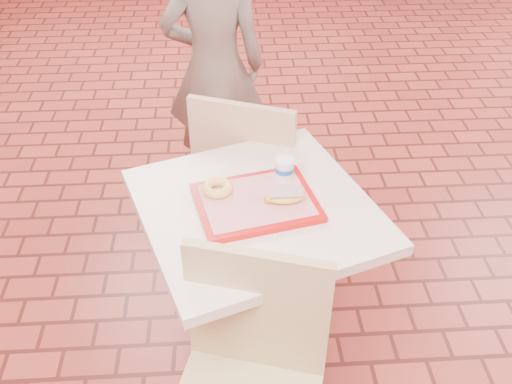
{
  "coord_description": "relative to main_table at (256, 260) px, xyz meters",
  "views": [
    {
      "loc": [
        -1.35,
        -2.11,
        2.16
      ],
      "look_at": [
        -1.25,
        -0.52,
        0.91
      ],
      "focal_mm": 40.0,
      "sensor_mm": 36.0,
      "label": 1
    }
  ],
  "objects": [
    {
      "name": "ring_donut",
      "position": [
        -0.14,
        0.05,
        0.32
      ],
      "size": [
        0.11,
        0.11,
        0.04
      ],
      "primitive_type": "torus",
      "rotation": [
        0.0,
        0.0,
        0.0
      ],
      "color": "#EDBF56",
      "rests_on": "serving_tray"
    },
    {
      "name": "paper_cup",
      "position": [
        0.11,
        0.11,
        0.35
      ],
      "size": [
        0.07,
        0.07,
        0.09
      ],
      "rotation": [
        0.0,
        0.0,
        -0.03
      ],
      "color": "white",
      "rests_on": "serving_tray"
    },
    {
      "name": "chair_main_front",
      "position": [
        -0.06,
        -0.53,
        -0.01
      ],
      "size": [
        0.57,
        0.57,
        1.0
      ],
      "rotation": [
        0.0,
        0.0,
        -0.29
      ],
      "color": "tan",
      "rests_on": "ground"
    },
    {
      "name": "main_table",
      "position": [
        0.0,
        0.0,
        0.0
      ],
      "size": [
        0.8,
        0.8,
        0.85
      ],
      "rotation": [
        0.0,
        0.0,
        0.34
      ],
      "color": "beige",
      "rests_on": "ground"
    },
    {
      "name": "chair_main_back",
      "position": [
        0.01,
        0.57,
        -0.01
      ],
      "size": [
        0.6,
        0.6,
        1.01
      ],
      "rotation": [
        0.0,
        0.0,
        2.78
      ],
      "color": "tan",
      "rests_on": "ground"
    },
    {
      "name": "wainscot_band",
      "position": [
        1.25,
        0.52,
        -0.07
      ],
      "size": [
        8.0,
        10.0,
        1.0
      ],
      "color": "maroon",
      "rests_on": "ground"
    },
    {
      "name": "customer",
      "position": [
        -0.15,
        1.29,
        0.2
      ],
      "size": [
        0.57,
        0.38,
        1.54
      ],
      "primitive_type": "imported",
      "rotation": [
        0.0,
        0.0,
        3.17
      ],
      "color": "#706257",
      "rests_on": "ground"
    },
    {
      "name": "long_john_donut",
      "position": [
        0.1,
        -0.02,
        0.32
      ],
      "size": [
        0.15,
        0.07,
        0.04
      ],
      "rotation": [
        0.0,
        0.0,
        0.03
      ],
      "color": "yellow",
      "rests_on": "serving_tray"
    },
    {
      "name": "serving_tray",
      "position": [
        -0.0,
        0.0,
        0.29
      ],
      "size": [
        0.42,
        0.33,
        0.03
      ],
      "rotation": [
        0.0,
        0.0,
        0.23
      ],
      "color": "#BA0F0E",
      "rests_on": "main_table"
    }
  ]
}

